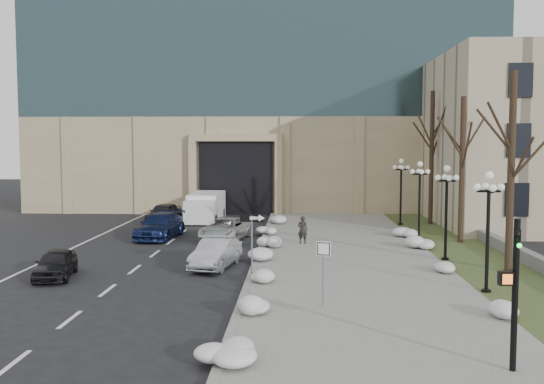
{
  "coord_description": "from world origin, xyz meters",
  "views": [
    {
      "loc": [
        0.99,
        -17.29,
        5.8
      ],
      "look_at": [
        -0.2,
        11.51,
        3.5
      ],
      "focal_mm": 40.0,
      "sensor_mm": 36.0,
      "label": 1
    }
  ],
  "objects": [
    {
      "name": "keep_sign",
      "position": [
        1.92,
        3.64,
        1.77
      ],
      "size": [
        0.51,
        0.15,
        2.4
      ],
      "rotation": [
        0.0,
        0.0,
        -0.19
      ],
      "color": "slate",
      "rests_on": "ground"
    },
    {
      "name": "snow_clump_g",
      "position": [
        -0.44,
        25.5,
        0.3
      ],
      "size": [
        1.1,
        1.6,
        0.36
      ],
      "primitive_type": "ellipsoid",
      "color": "white",
      "rests_on": "sidewalk"
    },
    {
      "name": "traffic_signal",
      "position": [
        6.38,
        -2.27,
        1.97
      ],
      "size": [
        0.68,
        0.9,
        3.96
      ],
      "rotation": [
        0.0,
        0.0,
        0.08
      ],
      "color": "black",
      "rests_on": "ground"
    },
    {
      "name": "box_truck",
      "position": [
        -5.92,
        27.93,
        1.0
      ],
      "size": [
        2.33,
        6.5,
        2.06
      ],
      "rotation": [
        0.0,
        0.0,
        -0.0
      ],
      "color": "white",
      "rests_on": "ground"
    },
    {
      "name": "snow_clump_h",
      "position": [
        7.7,
        2.48,
        0.3
      ],
      "size": [
        1.1,
        1.6,
        0.36
      ],
      "primitive_type": "ellipsoid",
      "color": "white",
      "rests_on": "sidewalk"
    },
    {
      "name": "car_b",
      "position": [
        -2.8,
        10.57,
        0.67
      ],
      "size": [
        2.15,
        4.28,
        1.35
      ],
      "primitive_type": "imported",
      "rotation": [
        0.0,
        0.0,
        -0.19
      ],
      "color": "#ACAEB4",
      "rests_on": "ground"
    },
    {
      "name": "snow_clump_k",
      "position": [
        7.87,
        19.57,
        0.3
      ],
      "size": [
        1.1,
        1.6,
        0.36
      ],
      "primitive_type": "ellipsoid",
      "color": "white",
      "rests_on": "sidewalk"
    },
    {
      "name": "snow_clump_j",
      "position": [
        7.79,
        15.41,
        0.3
      ],
      "size": [
        1.1,
        1.6,
        0.36
      ],
      "primitive_type": "ellipsoid",
      "color": "white",
      "rests_on": "sidewalk"
    },
    {
      "name": "lamppost_d",
      "position": [
        8.3,
        25.5,
        3.07
      ],
      "size": [
        1.18,
        1.18,
        4.76
      ],
      "color": "black",
      "rests_on": "ground"
    },
    {
      "name": "snow_clump_b",
      "position": [
        -0.52,
        2.77,
        0.3
      ],
      "size": [
        1.1,
        1.6,
        0.36
      ],
      "primitive_type": "ellipsoid",
      "color": "white",
      "rests_on": "sidewalk"
    },
    {
      "name": "one_way_sign",
      "position": [
        -0.72,
        7.8,
        2.37
      ],
      "size": [
        1.07,
        0.3,
        2.87
      ],
      "rotation": [
        0.0,
        0.0,
        -0.06
      ],
      "color": "slate",
      "rests_on": "ground"
    },
    {
      "name": "lamppost_b",
      "position": [
        8.3,
        12.5,
        3.07
      ],
      "size": [
        1.18,
        1.18,
        4.76
      ],
      "color": "black",
      "rests_on": "ground"
    },
    {
      "name": "car_e",
      "position": [
        -8.83,
        26.59,
        0.72
      ],
      "size": [
        2.3,
        4.44,
        1.45
      ],
      "primitive_type": "imported",
      "rotation": [
        0.0,
        0.0,
        -0.14
      ],
      "color": "#2C2C31",
      "rests_on": "ground"
    },
    {
      "name": "tree_mid",
      "position": [
        10.5,
        18.0,
        5.5
      ],
      "size": [
        3.2,
        3.2,
        8.5
      ],
      "color": "black",
      "rests_on": "ground"
    },
    {
      "name": "lamppost_c",
      "position": [
        8.3,
        19.0,
        3.07
      ],
      "size": [
        1.18,
        1.18,
        4.76
      ],
      "color": "black",
      "rests_on": "ground"
    },
    {
      "name": "snow_clump_i",
      "position": [
        7.69,
        9.59,
        0.3
      ],
      "size": [
        1.1,
        1.6,
        0.36
      ],
      "primitive_type": "ellipsoid",
      "color": "white",
      "rests_on": "sidewalk"
    },
    {
      "name": "car_c",
      "position": [
        -7.44,
        19.36,
        0.76
      ],
      "size": [
        2.56,
        5.38,
        1.51
      ],
      "primitive_type": "imported",
      "rotation": [
        0.0,
        0.0,
        -0.09
      ],
      "color": "navy",
      "rests_on": "ground"
    },
    {
      "name": "snow_clump_a",
      "position": [
        -0.88,
        -1.74,
        0.3
      ],
      "size": [
        1.1,
        1.6,
        0.36
      ],
      "primitive_type": "ellipsoid",
      "color": "white",
      "rests_on": "sidewalk"
    },
    {
      "name": "car_a",
      "position": [
        -9.45,
        8.16,
        0.62
      ],
      "size": [
        2.09,
        3.84,
        1.24
      ],
      "primitive_type": "imported",
      "rotation": [
        0.0,
        0.0,
        0.18
      ],
      "color": "black",
      "rests_on": "ground"
    },
    {
      "name": "snow_clump_d",
      "position": [
        -0.66,
        12.02,
        0.3
      ],
      "size": [
        1.1,
        1.6,
        0.36
      ],
      "primitive_type": "ellipsoid",
      "color": "white",
      "rests_on": "sidewalk"
    },
    {
      "name": "stone_wall",
      "position": [
        12.0,
        16.0,
        0.35
      ],
      "size": [
        0.5,
        30.0,
        0.7
      ],
      "primitive_type": "cube",
      "color": "slate",
      "rests_on": "ground"
    },
    {
      "name": "sidewalk",
      "position": [
        3.5,
        14.0,
        0.06
      ],
      "size": [
        9.0,
        40.0,
        0.12
      ],
      "primitive_type": "cube",
      "color": "gray",
      "rests_on": "ground"
    },
    {
      "name": "curb",
      "position": [
        -1.0,
        14.0,
        0.07
      ],
      "size": [
        0.3,
        40.0,
        0.14
      ],
      "primitive_type": "cube",
      "color": "gray",
      "rests_on": "ground"
    },
    {
      "name": "office_tower",
      "position": [
        -2.01,
        43.58,
        18.49
      ],
      "size": [
        40.0,
        24.7,
        36.0
      ],
      "color": "tan",
      "rests_on": "ground"
    },
    {
      "name": "grass_strip",
      "position": [
        10.0,
        14.0,
        0.05
      ],
      "size": [
        4.0,
        40.0,
        0.1
      ],
      "primitive_type": "cube",
      "color": "#3A4824",
      "rests_on": "ground"
    },
    {
      "name": "lamppost_a",
      "position": [
        8.3,
        6.0,
        3.07
      ],
      "size": [
        1.18,
        1.18,
        4.76
      ],
      "color": "black",
      "rests_on": "ground"
    },
    {
      "name": "car_d",
      "position": [
        -3.32,
        18.64,
        0.68
      ],
      "size": [
        3.13,
        5.22,
        1.36
      ],
      "primitive_type": "imported",
      "rotation": [
        0.0,
        0.0,
        -0.19
      ],
      "color": "silver",
      "rests_on": "ground"
    },
    {
      "name": "tree_far",
      "position": [
        10.5,
        26.0,
        6.15
      ],
      "size": [
        3.2,
        3.2,
        9.5
      ],
      "color": "black",
      "rests_on": "ground"
    },
    {
      "name": "tree_near",
      "position": [
        10.5,
        10.0,
        5.83
      ],
      "size": [
        3.2,
        3.2,
        9.0
      ],
      "color": "black",
      "rests_on": "ground"
    },
    {
      "name": "snow_clump_c",
      "position": [
        -0.47,
        7.51,
        0.3
      ],
      "size": [
        1.1,
        1.6,
        0.36
      ],
      "primitive_type": "ellipsoid",
      "color": "white",
      "rests_on": "sidewalk"
    },
    {
      "name": "ground",
      "position": [
        0.0,
        0.0,
        0.0
      ],
      "size": [
        160.0,
        160.0,
        0.0
      ],
      "primitive_type": "plane",
      "color": "black",
      "rests_on": "ground"
    },
    {
      "name": "snow_clump_f",
      "position": [
        -0.83,
        20.73,
        0.3
      ],
      "size": [
        1.1,
        1.6,
        0.36
      ],
      "primitive_type": "ellipsoid",
      "color": "white",
      "rests_on": "sidewalk"
    },
    {
      "name": "snow_clump_e",
      "position": [
        -0.59,
        15.56,
        0.3
      ],
      "size": [
        1.1,
        1.6,
        0.36
      ],
      "primitive_type": "ellipsoid",
      "color": "white",
      "rests_on": "sidewalk"
    },
    {
      "name": "pedestrian",
      "position": [
        1.32,
        17.0,
        0.9
      ],
      "size": [
        0.63,
        0.48,
        1.56
      ],
      "primitive_type": "imported",
      "rotation": [
        0.0,
        0.0,
        2.95
      ],
      "color": "black",
      "rests_on": "sidewalk"
    }
  ]
}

